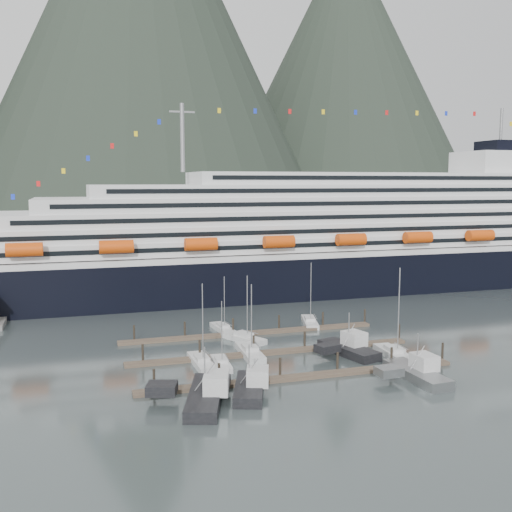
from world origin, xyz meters
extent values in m
plane|color=#404B4B|center=(0.00, 0.00, 0.00)|extent=(1600.00, 1600.00, 0.00)
cone|color=#1F2A20|center=(40.00, 560.00, 180.00)|extent=(400.00, 400.00, 420.00)
cone|color=#1F2A20|center=(300.00, 620.00, 155.00)|extent=(360.00, 360.00, 360.00)
cube|color=black|center=(25.00, 55.00, 4.00)|extent=(210.00, 28.00, 12.00)
cube|color=silver|center=(25.00, 55.00, 10.50)|extent=(205.80, 27.44, 1.50)
cube|color=silver|center=(30.00, 55.00, 13.10)|extent=(185.00, 26.00, 3.20)
cube|color=black|center=(30.00, 41.95, 13.26)|extent=(175.75, 0.20, 1.00)
cube|color=silver|center=(32.00, 55.00, 16.30)|extent=(180.00, 25.00, 3.20)
cube|color=black|center=(32.00, 42.45, 16.46)|extent=(171.00, 0.20, 1.00)
cube|color=silver|center=(34.00, 55.00, 19.50)|extent=(172.00, 24.00, 3.20)
cube|color=black|center=(34.00, 42.95, 19.66)|extent=(163.40, 0.20, 1.00)
cube|color=silver|center=(36.00, 55.00, 22.70)|extent=(160.00, 23.00, 3.20)
cube|color=black|center=(36.00, 43.45, 22.86)|extent=(152.00, 0.20, 1.00)
cube|color=silver|center=(38.00, 55.00, 25.80)|extent=(140.00, 22.00, 3.00)
cube|color=black|center=(38.00, 43.95, 25.95)|extent=(133.00, 0.20, 1.00)
cube|color=silver|center=(40.00, 55.00, 28.80)|extent=(95.00, 20.00, 3.00)
cube|color=black|center=(40.00, 44.95, 28.95)|extent=(90.25, 0.20, 1.00)
cube|color=silver|center=(80.00, 55.00, 33.30)|extent=(22.00, 16.00, 6.00)
cube|color=black|center=(80.00, 55.00, 37.80)|extent=(10.00, 10.00, 3.00)
cylinder|color=gray|center=(-10.00, 55.00, 38.30)|extent=(1.00, 1.00, 16.00)
cylinder|color=gray|center=(80.00, 55.00, 43.30)|extent=(0.80, 0.80, 10.00)
cylinder|color=#DC470B|center=(-45.00, 40.00, 14.50)|extent=(7.00, 2.80, 2.80)
cylinder|color=#DC470B|center=(-27.00, 40.00, 14.50)|extent=(7.00, 2.80, 2.80)
cylinder|color=#DC470B|center=(-9.00, 40.00, 14.50)|extent=(7.00, 2.80, 2.80)
cylinder|color=#DC470B|center=(9.00, 40.00, 14.50)|extent=(7.00, 2.80, 2.80)
cylinder|color=#DC470B|center=(27.00, 40.00, 14.50)|extent=(7.00, 2.80, 2.80)
cylinder|color=#DC470B|center=(45.00, 40.00, 14.50)|extent=(7.00, 2.80, 2.80)
cylinder|color=#DC470B|center=(63.00, 40.00, 14.50)|extent=(7.00, 2.80, 2.80)
cube|color=#43342B|center=(-5.00, -10.00, 0.25)|extent=(48.00, 2.00, 0.50)
cylinder|color=black|center=(-26.00, -8.90, 1.40)|extent=(0.36, 0.36, 3.20)
cylinder|color=black|center=(-17.00, -8.90, 1.40)|extent=(0.36, 0.36, 3.20)
cylinder|color=black|center=(-8.00, -8.90, 1.40)|extent=(0.36, 0.36, 3.20)
cylinder|color=black|center=(1.00, -8.90, 1.40)|extent=(0.36, 0.36, 3.20)
cylinder|color=black|center=(10.00, -8.90, 1.40)|extent=(0.36, 0.36, 3.20)
cylinder|color=black|center=(19.00, -8.90, 1.40)|extent=(0.36, 0.36, 3.20)
cube|color=#43342B|center=(-5.00, 3.00, 0.25)|extent=(48.00, 2.00, 0.50)
cylinder|color=black|center=(-26.00, 4.10, 1.40)|extent=(0.36, 0.36, 3.20)
cylinder|color=black|center=(-17.00, 4.10, 1.40)|extent=(0.36, 0.36, 3.20)
cylinder|color=black|center=(-8.00, 4.10, 1.40)|extent=(0.36, 0.36, 3.20)
cylinder|color=black|center=(1.00, 4.10, 1.40)|extent=(0.36, 0.36, 3.20)
cylinder|color=black|center=(10.00, 4.10, 1.40)|extent=(0.36, 0.36, 3.20)
cylinder|color=black|center=(19.00, 4.10, 1.40)|extent=(0.36, 0.36, 3.20)
cube|color=#43342B|center=(-5.00, 16.00, 0.25)|extent=(48.00, 2.00, 0.50)
cylinder|color=black|center=(-26.00, 17.10, 1.40)|extent=(0.36, 0.36, 3.20)
cylinder|color=black|center=(-17.00, 17.10, 1.40)|extent=(0.36, 0.36, 3.20)
cylinder|color=black|center=(-8.00, 17.10, 1.40)|extent=(0.36, 0.36, 3.20)
cylinder|color=black|center=(1.00, 17.10, 1.40)|extent=(0.36, 0.36, 3.20)
cylinder|color=black|center=(10.00, 17.10, 1.40)|extent=(0.36, 0.36, 3.20)
cylinder|color=black|center=(19.00, 17.10, 1.40)|extent=(0.36, 0.36, 3.20)
cube|color=#BBBBBB|center=(-14.78, -1.16, 0.25)|extent=(2.87, 7.99, 1.22)
cube|color=#BBBBBB|center=(-14.78, -1.16, 1.00)|extent=(1.95, 2.87, 0.70)
cylinder|color=gray|center=(-14.84, -1.95, 5.54)|extent=(0.14, 0.14, 9.51)
cube|color=#BBBBBB|center=(-17.52, 0.26, 0.25)|extent=(2.78, 9.88, 1.38)
cube|color=#BBBBBB|center=(-17.52, 0.26, 1.13)|extent=(2.04, 3.48, 0.79)
cylinder|color=gray|center=(-17.50, -0.72, 6.89)|extent=(0.16, 0.16, 12.02)
cube|color=#BBBBBB|center=(-8.92, 3.13, 0.25)|extent=(3.28, 10.37, 1.51)
cube|color=#BBBBBB|center=(-8.92, 3.13, 1.24)|extent=(2.32, 3.68, 0.86)
cylinder|color=gray|center=(-8.96, 2.11, 6.44)|extent=(0.17, 0.17, 10.93)
cube|color=#BBBBBB|center=(-9.20, 20.00, 0.25)|extent=(3.24, 8.94, 1.22)
cube|color=#BBBBBB|center=(-9.20, 20.00, 1.00)|extent=(2.08, 3.24, 0.70)
cylinder|color=gray|center=(-9.10, 19.13, 5.68)|extent=(0.14, 0.14, 9.79)
cube|color=#BBBBBB|center=(-7.46, 11.86, 0.25)|extent=(6.60, 9.38, 1.43)
cube|color=#BBBBBB|center=(-7.46, 11.86, 1.17)|extent=(3.30, 3.80, 0.82)
cylinder|color=gray|center=(-7.03, 11.04, 6.39)|extent=(0.16, 0.16, 10.93)
cube|color=#BBBBBB|center=(8.50, 20.00, 0.25)|extent=(5.00, 10.21, 1.32)
cube|color=#BBBBBB|center=(8.50, 20.00, 1.09)|extent=(2.74, 3.85, 0.76)
cylinder|color=gray|center=(8.24, 19.04, 6.65)|extent=(0.15, 0.15, 11.59)
cube|color=#BBBBBB|center=(13.00, -4.68, 0.25)|extent=(3.32, 10.03, 1.54)
cube|color=#BBBBBB|center=(13.00, -4.68, 1.27)|extent=(2.36, 3.57, 0.88)
cylinder|color=gray|center=(12.95, -5.67, 7.82)|extent=(0.18, 0.18, 13.66)
cube|color=black|center=(-20.34, -15.00, 0.35)|extent=(8.17, 15.05, 2.23)
cube|color=black|center=(-25.60, -13.35, 1.79)|extent=(4.58, 4.18, 1.34)
cube|color=#BBBBBB|center=(-18.95, -15.43, 2.57)|extent=(4.29, 5.09, 2.46)
cube|color=black|center=(-18.95, -15.43, 3.46)|extent=(3.99, 4.75, 0.56)
cylinder|color=gray|center=(-20.34, -15.00, 4.47)|extent=(0.18, 0.18, 5.58)
cube|color=black|center=(-14.06, -13.68, 0.35)|extent=(7.19, 11.90, 2.06)
cube|color=black|center=(-18.12, -12.27, 1.64)|extent=(4.12, 3.49, 1.23)
cube|color=#BBBBBB|center=(-12.99, -14.05, 2.36)|extent=(3.83, 4.15, 2.26)
cube|color=black|center=(-12.99, -14.05, 3.19)|extent=(3.56, 3.87, 0.51)
cylinder|color=gray|center=(-14.06, -13.68, 4.11)|extent=(0.16, 0.16, 5.14)
cube|color=gray|center=(10.58, -15.00, 0.35)|extent=(4.34, 12.42, 2.04)
cube|color=gray|center=(5.93, -15.26, 1.63)|extent=(3.61, 2.88, 1.22)
cube|color=#BBBBBB|center=(11.80, -14.93, 2.35)|extent=(3.05, 3.82, 2.24)
cube|color=black|center=(11.80, -14.93, 3.16)|extent=(2.84, 3.57, 0.51)
cylinder|color=gray|center=(10.58, -15.00, 4.08)|extent=(0.16, 0.16, 5.10)
cube|color=black|center=(6.67, -0.99, 0.35)|extent=(6.73, 12.28, 2.13)
cube|color=black|center=(2.38, -2.14, 1.70)|extent=(4.16, 3.42, 1.28)
cube|color=#BBBBBB|center=(7.80, -0.68, 2.44)|extent=(3.78, 4.16, 2.34)
cube|color=black|center=(7.80, -0.68, 3.29)|extent=(3.52, 3.88, 0.53)
cylinder|color=gray|center=(6.67, -0.99, 4.25)|extent=(0.17, 0.17, 5.31)
camera|label=1|loc=(-35.94, -87.25, 28.05)|focal=42.00mm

